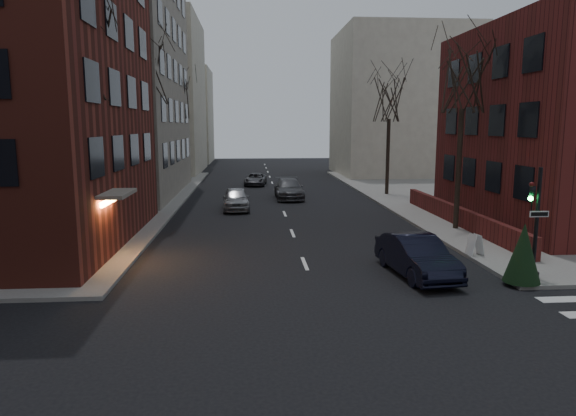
% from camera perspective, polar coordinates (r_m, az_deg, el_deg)
% --- Properties ---
extents(building_left_tan, '(18.00, 18.00, 28.00)m').
position_cam_1_polar(building_left_tan, '(45.56, -24.58, 19.00)').
color(building_left_tan, gray).
rests_on(building_left_tan, ground).
extents(low_wall_right, '(0.35, 16.00, 1.00)m').
position_cam_1_polar(low_wall_right, '(30.02, 18.32, -0.79)').
color(low_wall_right, '#5A1C1A').
rests_on(low_wall_right, sidewalk_far_right).
extents(building_distant_la, '(14.00, 16.00, 18.00)m').
position_cam_1_polar(building_distant_la, '(64.64, -16.06, 11.84)').
color(building_distant_la, beige).
rests_on(building_distant_la, ground).
extents(building_distant_ra, '(14.00, 14.00, 16.00)m').
position_cam_1_polar(building_distant_ra, '(60.81, 12.38, 11.23)').
color(building_distant_ra, beige).
rests_on(building_distant_ra, ground).
extents(building_distant_lb, '(10.00, 12.00, 14.00)m').
position_cam_1_polar(building_distant_lb, '(81.01, -12.14, 9.97)').
color(building_distant_lb, beige).
rests_on(building_distant_lb, ground).
extents(traffic_signal, '(0.76, 0.44, 4.00)m').
position_cam_1_polar(traffic_signal, '(20.37, 25.70, -2.20)').
color(traffic_signal, black).
rests_on(traffic_signal, sidewalk_far_right).
extents(tree_left_a, '(4.18, 4.18, 10.26)m').
position_cam_1_polar(tree_left_a, '(23.40, -21.44, 15.60)').
color(tree_left_a, '#2D231C').
rests_on(tree_left_a, sidewalk_far_left).
extents(tree_left_b, '(4.40, 4.40, 10.80)m').
position_cam_1_polar(tree_left_b, '(35.06, -15.61, 14.27)').
color(tree_left_b, '#2D231C').
rests_on(tree_left_b, sidewalk_far_left).
extents(tree_left_c, '(3.96, 3.96, 9.72)m').
position_cam_1_polar(tree_left_c, '(48.78, -12.32, 11.82)').
color(tree_left_c, '#2D231C').
rests_on(tree_left_c, sidewalk_far_left).
extents(tree_right_a, '(3.96, 3.96, 9.72)m').
position_cam_1_polar(tree_right_a, '(28.59, 18.92, 13.56)').
color(tree_right_a, '#2D231C').
rests_on(tree_right_a, sidewalk_far_right).
extents(tree_right_b, '(3.74, 3.74, 9.18)m').
position_cam_1_polar(tree_right_b, '(41.80, 11.21, 11.73)').
color(tree_right_b, '#2D231C').
rests_on(tree_right_b, sidewalk_far_right).
extents(streetlamp_near, '(0.36, 0.36, 6.28)m').
position_cam_1_polar(streetlamp_near, '(30.89, -15.57, 6.31)').
color(streetlamp_near, black).
rests_on(streetlamp_near, sidewalk_far_left).
extents(streetlamp_far, '(0.36, 0.36, 6.28)m').
position_cam_1_polar(streetlamp_far, '(50.65, -11.19, 7.46)').
color(streetlamp_far, black).
rests_on(streetlamp_far, sidewalk_far_left).
extents(parked_sedan, '(2.15, 4.79, 1.53)m').
position_cam_1_polar(parked_sedan, '(19.90, 14.09, -5.19)').
color(parked_sedan, black).
rests_on(parked_sedan, ground).
extents(car_lane_silver, '(1.91, 4.41, 1.48)m').
position_cam_1_polar(car_lane_silver, '(34.48, -5.80, 1.02)').
color(car_lane_silver, gray).
rests_on(car_lane_silver, ground).
extents(car_lane_gray, '(2.14, 5.22, 1.51)m').
position_cam_1_polar(car_lane_gray, '(39.60, 0.09, 2.14)').
color(car_lane_gray, '#424347').
rests_on(car_lane_gray, ground).
extents(car_lane_far, '(2.31, 4.26, 1.13)m').
position_cam_1_polar(car_lane_far, '(48.52, -3.64, 3.20)').
color(car_lane_far, '#444449').
rests_on(car_lane_far, ground).
extents(sandwich_board, '(0.49, 0.62, 0.90)m').
position_cam_1_polar(sandwich_board, '(23.21, 20.05, -3.84)').
color(sandwich_board, white).
rests_on(sandwich_board, sidewalk_far_right).
extents(evergreen_shrub, '(1.30, 1.30, 2.10)m').
position_cam_1_polar(evergreen_shrub, '(19.78, 24.66, -4.54)').
color(evergreen_shrub, black).
rests_on(evergreen_shrub, sidewalk_far_right).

